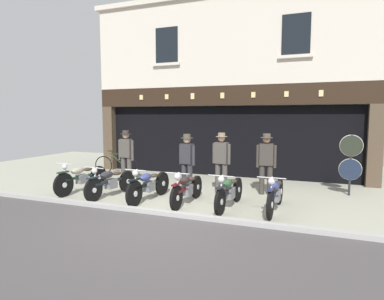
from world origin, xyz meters
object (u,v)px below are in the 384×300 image
Objects in this scene: motorcycle_far_left at (81,177)px; motorcycle_right at (275,193)px; motorcycle_left at (110,182)px; assistant_far_right at (266,161)px; salesman_left at (126,154)px; motorcycle_center at (187,188)px; advert_board_far at (148,123)px; shopkeeper_center at (187,159)px; advert_board_near at (172,124)px; motorcycle_center_left at (149,185)px; tyre_sign_pole at (351,158)px; motorcycle_center_right at (229,191)px; salesman_right at (221,160)px; leaning_bicycle at (116,164)px.

motorcycle_far_left is 5.56m from motorcycle_right.
motorcycle_left is at bearing 4.04° from motorcycle_right.
salesman_left is at bearing -5.83° from assistant_far_right.
advert_board_far reaches higher than motorcycle_center.
shopkeeper_center is 2.31m from assistant_far_right.
motorcycle_center is at bearing 125.60° from shopkeeper_center.
assistant_far_right is 5.78m from advert_board_far.
advert_board_near is (0.48, 2.61, 0.94)m from salesman_left.
shopkeeper_center is at bearing -67.26° from motorcycle_center.
motorcycle_center is at bearing -175.00° from motorcycle_center_left.
assistant_far_right is at bearing -132.74° from motorcycle_center.
advert_board_near is at bearing -60.38° from motorcycle_center.
shopkeeper_center is 4.62m from tyre_sign_pole.
motorcycle_left is 1.94× the size of advert_board_far.
motorcycle_far_left is at bearing -1.25° from motorcycle_center.
shopkeeper_center is 1.89× the size of advert_board_near.
assistant_far_right reaches higher than motorcycle_center_right.
salesman_left is 4.53m from assistant_far_right.
shopkeeper_center is at bearing -104.99° from motorcycle_center_left.
motorcycle_center_left is at bearing 4.62° from motorcycle_center_right.
motorcycle_center_left is 1.64m from shopkeeper_center.
salesman_right reaches higher than motorcycle_far_left.
motorcycle_center_left is at bearing 135.01° from salesman_left.
tyre_sign_pole is (4.50, 1.05, 0.10)m from shopkeeper_center.
motorcycle_far_left is 4.49m from motorcycle_center_right.
shopkeeper_center is at bearing -23.48° from motorcycle_right.
advert_board_near is (-4.04, 2.47, 0.95)m from assistant_far_right.
tyre_sign_pole is at bearing -150.81° from motorcycle_left.
advert_board_far is (-3.92, 2.80, 0.95)m from salesman_right.
motorcycle_far_left is 7.71m from tyre_sign_pole.
motorcycle_center is 0.95× the size of motorcycle_right.
motorcycle_right is 3.09m from shopkeeper_center.
salesman_left reaches higher than motorcycle_left.
motorcycle_right is at bearing -126.69° from tyre_sign_pole.
motorcycle_center is 1.13× the size of leaning_bicycle.
motorcycle_center_right is at bearing -42.95° from advert_board_far.
shopkeeper_center is at bearing -131.82° from motorcycle_left.
salesman_left is at bearing -100.39° from advert_board_near.
salesman_right reaches higher than leaning_bicycle.
salesman_left is 1.96× the size of advert_board_near.
advert_board_near is 1.10m from advert_board_far.
assistant_far_right is at bearing -155.83° from salesman_right.
assistant_far_right is at bearing -143.37° from motorcycle_center_left.
motorcycle_left is 2.27m from motorcycle_center.
motorcycle_far_left is 1.17× the size of salesman_left.
motorcycle_right is at bearing 98.56° from assistant_far_right.
motorcycle_center is at bearing -61.15° from advert_board_near.
motorcycle_center_right is 1.16× the size of tyre_sign_pole.
motorcycle_center_right is at bearing 153.51° from shopkeeper_center.
advert_board_far reaches higher than tyre_sign_pole.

